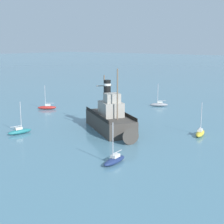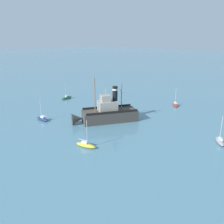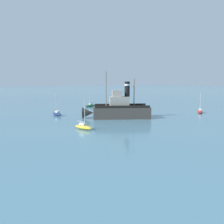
# 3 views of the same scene
# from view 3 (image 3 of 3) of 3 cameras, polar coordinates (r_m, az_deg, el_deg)

# --- Properties ---
(ground_plane) EXTENTS (600.00, 600.00, 0.00)m
(ground_plane) POSITION_cam_3_polar(r_m,az_deg,el_deg) (51.61, 1.54, -1.34)
(ground_plane) COLOR teal
(old_tugboat) EXTENTS (10.65, 13.93, 9.90)m
(old_tugboat) POSITION_cam_3_polar(r_m,az_deg,el_deg) (50.79, 1.59, 0.60)
(old_tugboat) COLOR #423D38
(old_tugboat) RESTS_ON ground
(sailboat_teal) EXTENTS (3.94, 1.81, 4.90)m
(sailboat_teal) POSITION_cam_3_polar(r_m,az_deg,el_deg) (64.72, 3.17, 0.83)
(sailboat_teal) COLOR #23757A
(sailboat_teal) RESTS_ON ground
(sailboat_yellow) EXTENTS (3.95, 1.94, 4.90)m
(sailboat_yellow) POSITION_cam_3_polar(r_m,az_deg,el_deg) (39.40, -6.86, -3.54)
(sailboat_yellow) COLOR gold
(sailboat_yellow) RESTS_ON ground
(sailboat_green) EXTENTS (1.13, 3.81, 4.90)m
(sailboat_green) POSITION_cam_3_polar(r_m,az_deg,el_deg) (73.17, -5.21, 1.59)
(sailboat_green) COLOR #286B3D
(sailboat_green) RESTS_ON ground
(sailboat_navy) EXTENTS (3.84, 1.23, 4.90)m
(sailboat_navy) POSITION_cam_3_polar(r_m,az_deg,el_deg) (55.94, -13.09, -0.41)
(sailboat_navy) COLOR navy
(sailboat_navy) RESTS_ON ground
(sailboat_red) EXTENTS (3.27, 3.63, 4.90)m
(sailboat_red) POSITION_cam_3_polar(r_m,az_deg,el_deg) (62.83, 20.42, 0.17)
(sailboat_red) COLOR #B22823
(sailboat_red) RESTS_ON ground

